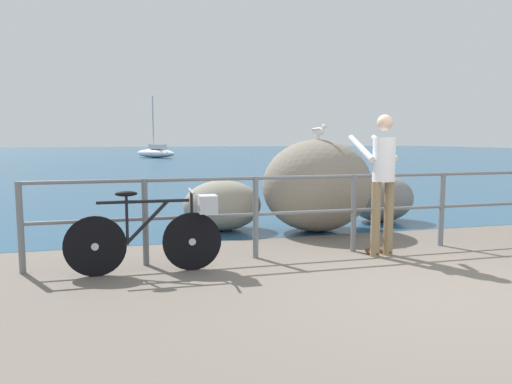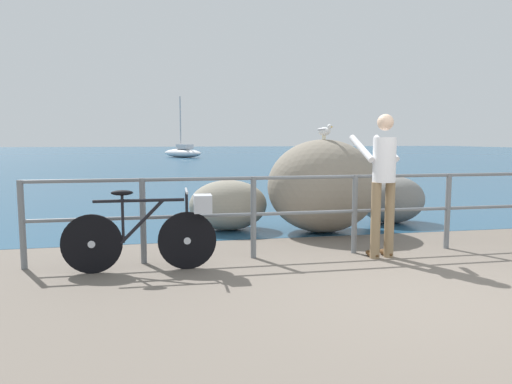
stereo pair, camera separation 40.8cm
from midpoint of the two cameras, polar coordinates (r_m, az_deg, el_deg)
name	(u,v)px [view 2 (the right image)]	position (r m, az deg, el deg)	size (l,w,h in m)	color
ground_plane	(212,170)	(24.04, -4.87, 2.69)	(120.00, 120.00, 0.10)	#6B6056
sea_surface	(185,153)	(51.82, -8.28, 4.66)	(120.00, 90.00, 0.01)	navy
promenade_railing	(355,205)	(6.30, 13.60, -1.49)	(8.08, 0.07, 1.02)	slate
bicycle	(154,230)	(5.41, -10.08, -4.52)	(1.70, 0.48, 0.92)	black
person_at_railing	(383,178)	(6.12, 16.83, 1.56)	(0.50, 0.66, 1.78)	#8C7251
breakwater_boulder_main	(323,186)	(7.62, 9.60, 0.70)	(1.78, 1.42, 1.47)	gray
breakwater_boulder_left	(228,205)	(7.72, -1.85, -1.59)	(1.27, 0.94, 0.82)	gray
breakwater_boulder_right	(392,200)	(8.77, 17.27, -0.88)	(1.19, 0.89, 0.83)	slate
seagull	(324,130)	(7.55, 9.74, 7.30)	(0.22, 0.33, 0.23)	gold
sailboat	(183,152)	(38.95, -8.50, 4.74)	(3.63, 4.33, 4.90)	white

